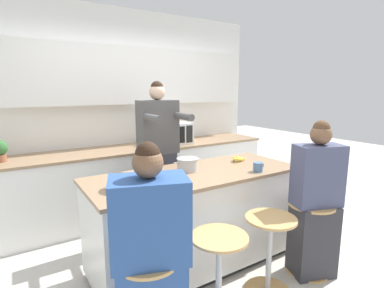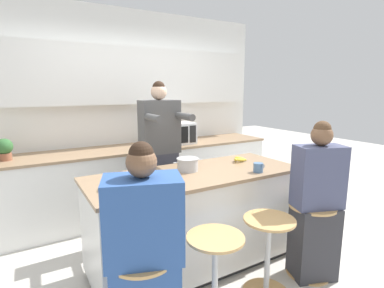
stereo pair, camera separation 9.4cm
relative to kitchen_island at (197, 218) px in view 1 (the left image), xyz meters
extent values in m
plane|color=beige|center=(0.00, 0.00, -0.46)|extent=(16.00, 16.00, 0.00)
cube|color=silver|center=(0.00, 1.81, 0.89)|extent=(4.06, 0.06, 2.70)
cube|color=white|center=(0.00, 1.70, 1.37)|extent=(3.74, 0.16, 0.75)
cube|color=white|center=(0.00, 1.44, -0.02)|extent=(3.74, 0.65, 0.87)
cube|color=#937556|center=(0.00, 1.44, 0.43)|extent=(3.77, 0.68, 0.03)
cube|color=black|center=(0.00, 0.00, -0.43)|extent=(1.86, 0.67, 0.06)
cube|color=white|center=(0.00, 0.00, 0.01)|extent=(1.94, 0.75, 0.81)
cube|color=#937556|center=(0.00, 0.00, 0.43)|extent=(1.98, 0.79, 0.03)
cylinder|color=tan|center=(-0.79, -0.67, 0.19)|extent=(0.40, 0.40, 0.02)
cylinder|color=#B7BABC|center=(-0.26, -0.69, -0.13)|extent=(0.04, 0.04, 0.62)
cylinder|color=tan|center=(-0.26, -0.69, 0.19)|extent=(0.40, 0.40, 0.02)
cylinder|color=#B7BABC|center=(0.26, -0.67, -0.13)|extent=(0.04, 0.04, 0.62)
cylinder|color=tan|center=(0.26, -0.67, 0.19)|extent=(0.40, 0.40, 0.02)
cylinder|color=tan|center=(0.79, -0.66, -0.45)|extent=(0.38, 0.38, 0.01)
cylinder|color=#B7BABC|center=(0.79, -0.66, -0.13)|extent=(0.04, 0.04, 0.62)
cylinder|color=tan|center=(0.79, -0.66, 0.19)|extent=(0.40, 0.40, 0.02)
cube|color=#383842|center=(-0.05, 0.69, 0.03)|extent=(0.36, 0.23, 0.97)
cube|color=#4C4C4C|center=(-0.05, 0.69, 0.79)|extent=(0.42, 0.23, 0.57)
cylinder|color=#4C4C4C|center=(-0.22, 0.43, 0.92)|extent=(0.08, 0.31, 0.07)
cylinder|color=#4C4C4C|center=(0.12, 0.42, 0.92)|extent=(0.08, 0.31, 0.07)
sphere|color=#DBB293|center=(-0.05, 0.69, 1.16)|extent=(0.18, 0.18, 0.17)
sphere|color=black|center=(-0.05, 0.69, 1.21)|extent=(0.14, 0.14, 0.13)
cube|color=#2D5193|center=(-0.78, -0.69, 0.45)|extent=(0.52, 0.42, 0.50)
sphere|color=brown|center=(-0.78, -0.69, 0.79)|extent=(0.23, 0.23, 0.18)
sphere|color=black|center=(-0.78, -0.69, 0.84)|extent=(0.18, 0.18, 0.14)
cube|color=#333338|center=(0.79, -0.69, -0.13)|extent=(0.43, 0.37, 0.66)
cube|color=#474C6B|center=(0.79, -0.69, 0.46)|extent=(0.45, 0.35, 0.53)
sphere|color=brown|center=(0.79, -0.69, 0.82)|extent=(0.23, 0.23, 0.18)
sphere|color=#513823|center=(0.79, -0.69, 0.87)|extent=(0.18, 0.18, 0.14)
cylinder|color=#B7BABC|center=(-0.04, 0.09, 0.50)|extent=(0.19, 0.19, 0.11)
cylinder|color=#B7BABC|center=(-0.04, 0.09, 0.56)|extent=(0.20, 0.20, 0.01)
cylinder|color=#B7BABC|center=(-0.16, 0.09, 0.54)|extent=(0.05, 0.01, 0.01)
cylinder|color=#B7BABC|center=(0.08, 0.09, 0.54)|extent=(0.05, 0.01, 0.01)
cylinder|color=#B7BABC|center=(-0.73, -0.08, 0.49)|extent=(0.22, 0.22, 0.08)
cylinder|color=#4C7099|center=(0.49, -0.28, 0.49)|extent=(0.09, 0.09, 0.09)
torus|color=#4C7099|center=(0.54, -0.28, 0.49)|extent=(0.04, 0.01, 0.04)
ellipsoid|color=yellow|center=(0.59, 0.09, 0.47)|extent=(0.14, 0.05, 0.06)
ellipsoid|color=yellow|center=(0.56, 0.13, 0.47)|extent=(0.10, 0.13, 0.06)
ellipsoid|color=yellow|center=(0.62, 0.13, 0.47)|extent=(0.12, 0.12, 0.06)
cube|color=white|center=(0.49, 1.40, 0.59)|extent=(0.54, 0.34, 0.29)
cube|color=black|center=(0.44, 1.22, 0.59)|extent=(0.34, 0.01, 0.22)
cube|color=black|center=(0.69, 1.22, 0.59)|extent=(0.10, 0.01, 0.23)
cylinder|color=#93563D|center=(-1.50, 1.44, 0.48)|extent=(0.12, 0.12, 0.08)
camera|label=1|loc=(-1.45, -2.19, 1.19)|focal=28.00mm
camera|label=2|loc=(-1.37, -2.24, 1.19)|focal=28.00mm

